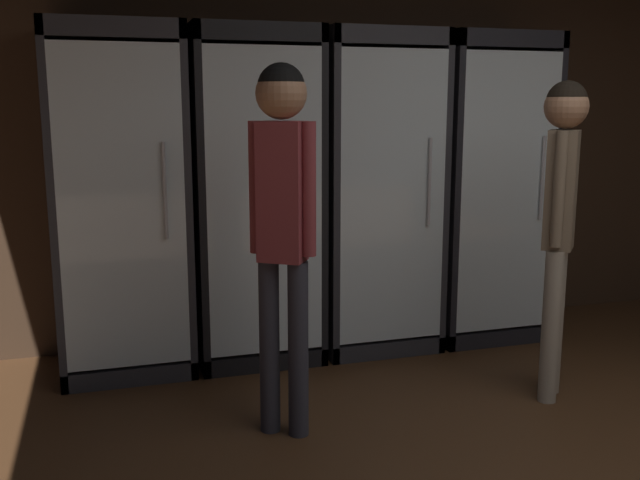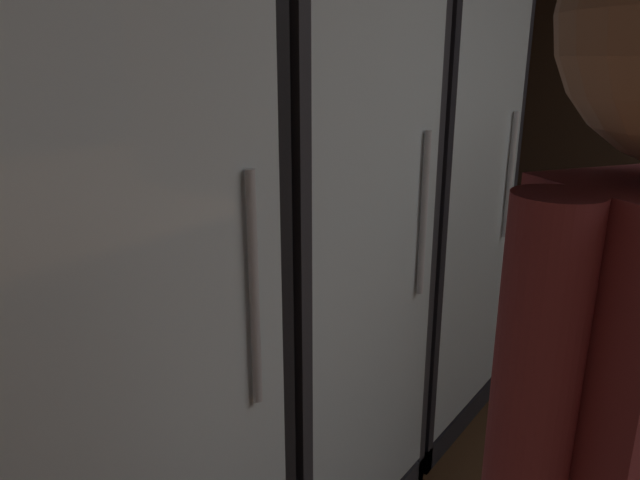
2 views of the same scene
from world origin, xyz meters
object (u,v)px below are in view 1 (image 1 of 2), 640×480
(cooler_right, at_px, (479,191))
(shopper_far, at_px, (561,199))
(cooler_center, at_px, (371,195))
(cooler_left, at_px, (252,199))
(cooler_far_left, at_px, (121,204))
(shopper_near, at_px, (282,199))

(cooler_right, distance_m, shopper_far, 1.12)
(cooler_center, bearing_deg, cooler_left, -179.99)
(cooler_far_left, distance_m, shopper_far, 2.34)
(shopper_far, bearing_deg, shopper_near, -179.74)
(cooler_center, bearing_deg, shopper_far, -62.36)
(cooler_far_left, height_order, cooler_left, same)
(shopper_far, bearing_deg, cooler_right, 81.38)
(cooler_center, relative_size, shopper_far, 1.19)
(cooler_left, distance_m, shopper_near, 1.12)
(cooler_center, xyz_separation_m, shopper_far, (0.58, -1.10, 0.09))
(cooler_left, relative_size, shopper_far, 1.19)
(cooler_left, xyz_separation_m, shopper_far, (1.32, -1.10, 0.09))
(cooler_right, bearing_deg, cooler_center, 179.92)
(cooler_far_left, distance_m, cooler_right, 2.23)
(cooler_center, height_order, shopper_far, cooler_center)
(cooler_center, height_order, cooler_right, same)
(cooler_far_left, height_order, cooler_center, same)
(cooler_center, distance_m, shopper_far, 1.25)
(cooler_left, xyz_separation_m, shopper_near, (-0.09, -1.11, 0.15))
(cooler_center, bearing_deg, cooler_far_left, 179.98)
(cooler_left, bearing_deg, shopper_far, -39.81)
(cooler_left, xyz_separation_m, cooler_right, (1.49, -0.00, -0.00))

